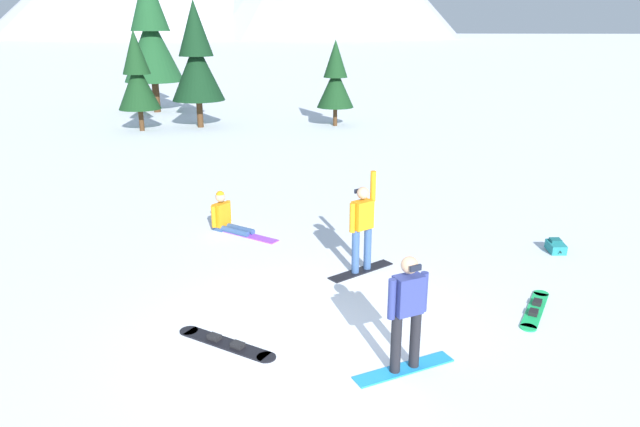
{
  "coord_description": "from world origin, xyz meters",
  "views": [
    {
      "loc": [
        1.09,
        -7.96,
        4.68
      ],
      "look_at": [
        -0.2,
        3.25,
        1.0
      ],
      "focal_mm": 32.36,
      "sensor_mm": 36.0,
      "label": 1
    }
  ],
  "objects_px": {
    "snowboarder_background": "(227,217)",
    "loose_snowboard_near_right": "(535,309)",
    "pine_tree_twin": "(137,76)",
    "snowboarder_foreground": "(407,312)",
    "loose_snowboard_far_spare": "(226,343)",
    "backpack_teal": "(556,246)",
    "snowboarder_midground": "(362,226)",
    "pine_tree_slender": "(335,79)",
    "pine_tree_leaning": "(151,35)",
    "pine_tree_young": "(196,59)"
  },
  "relations": [
    {
      "from": "snowboarder_foreground",
      "to": "loose_snowboard_far_spare",
      "type": "bearing_deg",
      "value": 172.0
    },
    {
      "from": "snowboarder_background",
      "to": "snowboarder_foreground",
      "type": "bearing_deg",
      "value": -53.24
    },
    {
      "from": "pine_tree_twin",
      "to": "snowboarder_foreground",
      "type": "bearing_deg",
      "value": -57.66
    },
    {
      "from": "snowboarder_midground",
      "to": "loose_snowboard_near_right",
      "type": "distance_m",
      "value": 3.47
    },
    {
      "from": "snowboarder_foreground",
      "to": "snowboarder_midground",
      "type": "distance_m",
      "value": 3.49
    },
    {
      "from": "snowboarder_midground",
      "to": "loose_snowboard_near_right",
      "type": "bearing_deg",
      "value": -23.24
    },
    {
      "from": "snowboarder_foreground",
      "to": "backpack_teal",
      "type": "relative_size",
      "value": 3.2
    },
    {
      "from": "loose_snowboard_near_right",
      "to": "pine_tree_slender",
      "type": "bearing_deg",
      "value": 105.3
    },
    {
      "from": "pine_tree_twin",
      "to": "pine_tree_young",
      "type": "height_order",
      "value": "pine_tree_young"
    },
    {
      "from": "snowboarder_foreground",
      "to": "snowboarder_background",
      "type": "xyz_separation_m",
      "value": [
        -4.08,
        5.46,
        -0.59
      ]
    },
    {
      "from": "snowboarder_foreground",
      "to": "snowboarder_midground",
      "type": "bearing_deg",
      "value": 102.82
    },
    {
      "from": "snowboarder_background",
      "to": "loose_snowboard_near_right",
      "type": "distance_m",
      "value": 7.22
    },
    {
      "from": "snowboarder_midground",
      "to": "backpack_teal",
      "type": "height_order",
      "value": "snowboarder_midground"
    },
    {
      "from": "snowboarder_midground",
      "to": "pine_tree_twin",
      "type": "xyz_separation_m",
      "value": [
        -11.0,
        15.18,
        1.53
      ]
    },
    {
      "from": "loose_snowboard_near_right",
      "to": "backpack_teal",
      "type": "xyz_separation_m",
      "value": [
        1.08,
        2.84,
        0.11
      ]
    },
    {
      "from": "pine_tree_slender",
      "to": "pine_tree_young",
      "type": "distance_m",
      "value": 6.64
    },
    {
      "from": "loose_snowboard_near_right",
      "to": "snowboarder_background",
      "type": "bearing_deg",
      "value": 152.11
    },
    {
      "from": "loose_snowboard_far_spare",
      "to": "snowboarder_foreground",
      "type": "bearing_deg",
      "value": -8.0
    },
    {
      "from": "pine_tree_slender",
      "to": "pine_tree_twin",
      "type": "bearing_deg",
      "value": -164.54
    },
    {
      "from": "pine_tree_twin",
      "to": "snowboarder_midground",
      "type": "bearing_deg",
      "value": -54.08
    },
    {
      "from": "pine_tree_young",
      "to": "pine_tree_slender",
      "type": "bearing_deg",
      "value": 10.38
    },
    {
      "from": "pine_tree_slender",
      "to": "pine_tree_young",
      "type": "height_order",
      "value": "pine_tree_young"
    },
    {
      "from": "backpack_teal",
      "to": "pine_tree_young",
      "type": "distance_m",
      "value": 19.85
    },
    {
      "from": "loose_snowboard_near_right",
      "to": "loose_snowboard_far_spare",
      "type": "distance_m",
      "value": 5.3
    },
    {
      "from": "backpack_teal",
      "to": "pine_tree_young",
      "type": "relative_size",
      "value": 0.09
    },
    {
      "from": "snowboarder_foreground",
      "to": "loose_snowboard_near_right",
      "type": "xyz_separation_m",
      "value": [
        2.3,
        2.09,
        -0.9
      ]
    },
    {
      "from": "pine_tree_twin",
      "to": "pine_tree_slender",
      "type": "bearing_deg",
      "value": 15.46
    },
    {
      "from": "snowboarder_midground",
      "to": "backpack_teal",
      "type": "distance_m",
      "value": 4.5
    },
    {
      "from": "snowboarder_background",
      "to": "pine_tree_slender",
      "type": "bearing_deg",
      "value": 85.62
    },
    {
      "from": "pine_tree_twin",
      "to": "pine_tree_young",
      "type": "relative_size",
      "value": 0.78
    },
    {
      "from": "pine_tree_slender",
      "to": "backpack_teal",
      "type": "bearing_deg",
      "value": -68.76
    },
    {
      "from": "snowboarder_midground",
      "to": "pine_tree_leaning",
      "type": "xyz_separation_m",
      "value": [
        -12.65,
        21.24,
        3.28
      ]
    },
    {
      "from": "loose_snowboard_near_right",
      "to": "pine_tree_twin",
      "type": "distance_m",
      "value": 21.82
    },
    {
      "from": "snowboarder_foreground",
      "to": "loose_snowboard_near_right",
      "type": "distance_m",
      "value": 3.23
    },
    {
      "from": "loose_snowboard_near_right",
      "to": "snowboarder_foreground",
      "type": "bearing_deg",
      "value": -137.71
    },
    {
      "from": "backpack_teal",
      "to": "pine_tree_twin",
      "type": "bearing_deg",
      "value": 137.96
    },
    {
      "from": "snowboarder_background",
      "to": "loose_snowboard_near_right",
      "type": "bearing_deg",
      "value": -27.89
    },
    {
      "from": "snowboarder_midground",
      "to": "pine_tree_leaning",
      "type": "height_order",
      "value": "pine_tree_leaning"
    },
    {
      "from": "snowboarder_background",
      "to": "pine_tree_slender",
      "type": "distance_m",
      "value": 15.74
    },
    {
      "from": "snowboarder_foreground",
      "to": "snowboarder_background",
      "type": "relative_size",
      "value": 1.01
    },
    {
      "from": "loose_snowboard_far_spare",
      "to": "backpack_teal",
      "type": "distance_m",
      "value": 7.61
    },
    {
      "from": "pine_tree_twin",
      "to": "backpack_teal",
      "type": "bearing_deg",
      "value": -42.04
    },
    {
      "from": "loose_snowboard_far_spare",
      "to": "pine_tree_leaning",
      "type": "distance_m",
      "value": 26.86
    },
    {
      "from": "snowboarder_foreground",
      "to": "loose_snowboard_near_right",
      "type": "height_order",
      "value": "snowboarder_foreground"
    },
    {
      "from": "loose_snowboard_near_right",
      "to": "pine_tree_young",
      "type": "distance_m",
      "value": 21.48
    },
    {
      "from": "loose_snowboard_far_spare",
      "to": "pine_tree_slender",
      "type": "distance_m",
      "value": 20.78
    },
    {
      "from": "snowboarder_background",
      "to": "pine_tree_young",
      "type": "relative_size",
      "value": 0.29
    },
    {
      "from": "pine_tree_slender",
      "to": "pine_tree_leaning",
      "type": "bearing_deg",
      "value": 161.12
    },
    {
      "from": "backpack_teal",
      "to": "snowboarder_midground",
      "type": "bearing_deg",
      "value": -159.8
    },
    {
      "from": "loose_snowboard_near_right",
      "to": "pine_tree_twin",
      "type": "bearing_deg",
      "value": 130.45
    }
  ]
}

